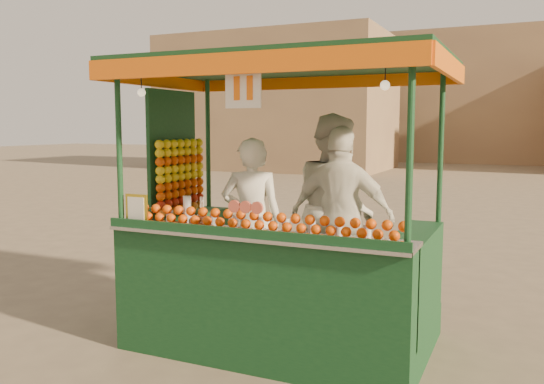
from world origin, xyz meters
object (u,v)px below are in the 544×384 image
at_px(vendor_right, 341,217).
at_px(vendor_left, 252,221).
at_px(vendor_middle, 335,207).
at_px(juice_cart, 272,255).

bearing_deg(vendor_right, vendor_left, 17.13).
relative_size(vendor_left, vendor_middle, 0.87).
bearing_deg(vendor_right, vendor_middle, -56.58).
xyz_separation_m(juice_cart, vendor_left, (-0.30, 0.21, 0.25)).
xyz_separation_m(vendor_left, vendor_middle, (0.66, 0.45, 0.11)).
relative_size(juice_cart, vendor_right, 1.67).
xyz_separation_m(vendor_left, vendor_right, (0.79, 0.25, 0.06)).
bearing_deg(vendor_right, juice_cart, 42.77).
height_order(vendor_left, vendor_right, vendor_right).
bearing_deg(vendor_middle, vendor_left, 87.52).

